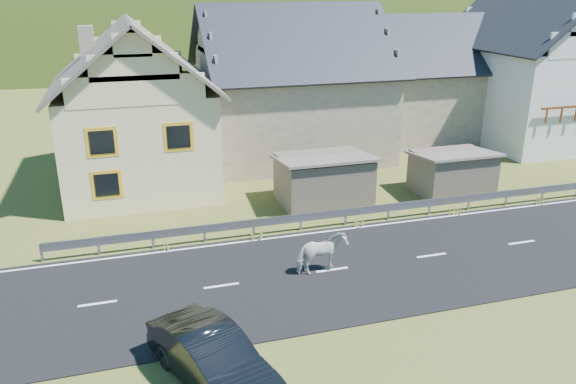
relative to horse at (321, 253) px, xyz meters
name	(u,v)px	position (x,y,z in m)	size (l,w,h in m)	color
ground	(431,256)	(4.44, 0.07, -0.78)	(160.00, 160.00, 0.00)	#4B501A
road	(431,256)	(4.44, 0.07, -0.76)	(60.00, 7.00, 0.04)	black
lane_markings	(432,255)	(4.44, 0.07, -0.74)	(60.00, 6.60, 0.01)	silver
guardrail	(389,208)	(4.44, 3.75, -0.22)	(28.10, 0.09, 0.75)	#93969B
shed_left	(323,180)	(2.44, 6.57, 0.32)	(4.30, 3.30, 2.40)	#665A4C
shed_right	(452,173)	(8.94, 6.07, 0.22)	(3.80, 2.90, 2.20)	#665A4C
house_cream	(135,98)	(-5.56, 12.06, 3.57)	(7.80, 9.80, 8.30)	beige
house_stone_a	(291,76)	(3.44, 15.07, 3.85)	(10.80, 9.80, 8.90)	tan
house_stone_b	(426,71)	(13.44, 17.07, 3.45)	(9.80, 8.80, 8.10)	tan
house_white	(534,61)	(19.44, 14.06, 4.28)	(8.80, 10.80, 9.70)	silver
mountain	(168,79)	(9.44, 180.07, -20.78)	(440.00, 280.00, 260.00)	#283D0F
horse	(321,253)	(0.00, 0.00, 0.00)	(1.76, 0.80, 1.49)	beige
car	(213,359)	(-4.59, -4.71, -0.06)	(1.54, 4.42, 1.46)	black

